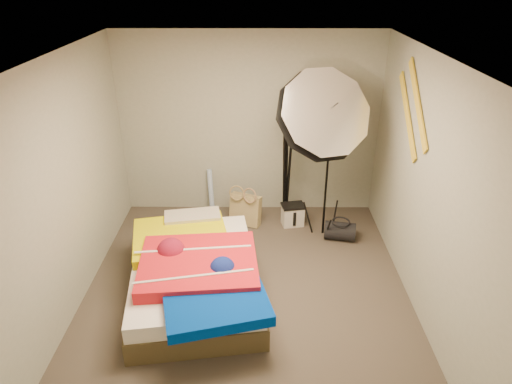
{
  "coord_description": "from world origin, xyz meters",
  "views": [
    {
      "loc": [
        0.12,
        -3.91,
        3.21
      ],
      "look_at": [
        0.1,
        0.6,
        0.95
      ],
      "focal_mm": 32.0,
      "sensor_mm": 36.0,
      "label": 1
    }
  ],
  "objects_px": {
    "photo_umbrella": "(321,116)",
    "tote_bag": "(245,210)",
    "camera_case": "(293,215)",
    "duffel_bag": "(340,231)",
    "wrapping_roll": "(211,191)",
    "bed": "(195,273)",
    "camera_tripod": "(286,167)"
  },
  "relations": [
    {
      "from": "photo_umbrella",
      "to": "tote_bag",
      "type": "bearing_deg",
      "value": 154.21
    },
    {
      "from": "camera_case",
      "to": "duffel_bag",
      "type": "xyz_separation_m",
      "value": [
        0.59,
        -0.37,
        -0.02
      ]
    },
    {
      "from": "wrapping_roll",
      "to": "camera_case",
      "type": "distance_m",
      "value": 1.22
    },
    {
      "from": "tote_bag",
      "to": "photo_umbrella",
      "type": "distance_m",
      "value": 1.75
    },
    {
      "from": "wrapping_roll",
      "to": "camera_case",
      "type": "height_order",
      "value": "wrapping_roll"
    },
    {
      "from": "wrapping_roll",
      "to": "photo_umbrella",
      "type": "distance_m",
      "value": 2.09
    },
    {
      "from": "camera_case",
      "to": "bed",
      "type": "relative_size",
      "value": 0.13
    },
    {
      "from": "photo_umbrella",
      "to": "camera_tripod",
      "type": "height_order",
      "value": "photo_umbrella"
    },
    {
      "from": "photo_umbrella",
      "to": "camera_tripod",
      "type": "bearing_deg",
      "value": 123.35
    },
    {
      "from": "tote_bag",
      "to": "camera_case",
      "type": "bearing_deg",
      "value": 20.89
    },
    {
      "from": "tote_bag",
      "to": "camera_tripod",
      "type": "bearing_deg",
      "value": 33.56
    },
    {
      "from": "camera_case",
      "to": "camera_tripod",
      "type": "relative_size",
      "value": 0.2
    },
    {
      "from": "wrapping_roll",
      "to": "bed",
      "type": "relative_size",
      "value": 0.29
    },
    {
      "from": "tote_bag",
      "to": "bed",
      "type": "distance_m",
      "value": 1.59
    },
    {
      "from": "duffel_bag",
      "to": "bed",
      "type": "height_order",
      "value": "bed"
    },
    {
      "from": "tote_bag",
      "to": "camera_tripod",
      "type": "distance_m",
      "value": 0.81
    },
    {
      "from": "tote_bag",
      "to": "wrapping_roll",
      "type": "distance_m",
      "value": 0.63
    },
    {
      "from": "tote_bag",
      "to": "duffel_bag",
      "type": "distance_m",
      "value": 1.3
    },
    {
      "from": "camera_case",
      "to": "photo_umbrella",
      "type": "xyz_separation_m",
      "value": [
        0.24,
        -0.4,
        1.52
      ]
    },
    {
      "from": "tote_bag",
      "to": "duffel_bag",
      "type": "xyz_separation_m",
      "value": [
        1.23,
        -0.4,
        -0.09
      ]
    },
    {
      "from": "wrapping_roll",
      "to": "bed",
      "type": "xyz_separation_m",
      "value": [
        0.01,
        -1.88,
        -0.04
      ]
    },
    {
      "from": "tote_bag",
      "to": "camera_tripod",
      "type": "height_order",
      "value": "camera_tripod"
    },
    {
      "from": "camera_case",
      "to": "wrapping_roll",
      "type": "bearing_deg",
      "value": 150.15
    },
    {
      "from": "camera_tripod",
      "to": "duffel_bag",
      "type": "bearing_deg",
      "value": -35.7
    },
    {
      "from": "tote_bag",
      "to": "bed",
      "type": "relative_size",
      "value": 0.2
    },
    {
      "from": "wrapping_roll",
      "to": "camera_tripod",
      "type": "relative_size",
      "value": 0.44
    },
    {
      "from": "duffel_bag",
      "to": "photo_umbrella",
      "type": "relative_size",
      "value": 0.17
    },
    {
      "from": "bed",
      "to": "camera_tripod",
      "type": "xyz_separation_m",
      "value": [
        1.03,
        1.61,
        0.53
      ]
    },
    {
      "from": "duffel_bag",
      "to": "photo_umbrella",
      "type": "xyz_separation_m",
      "value": [
        -0.34,
        -0.03,
        1.54
      ]
    },
    {
      "from": "tote_bag",
      "to": "photo_umbrella",
      "type": "bearing_deg",
      "value": -2.27
    },
    {
      "from": "tote_bag",
      "to": "duffel_bag",
      "type": "bearing_deg",
      "value": 5.55
    },
    {
      "from": "tote_bag",
      "to": "bed",
      "type": "bearing_deg",
      "value": -84.52
    }
  ]
}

